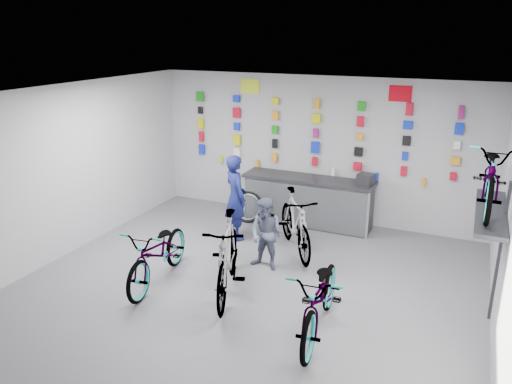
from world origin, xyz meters
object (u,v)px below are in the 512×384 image
at_px(bike_left, 159,253).
at_px(counter, 308,202).
at_px(bike_service, 295,223).
at_px(clerk, 236,197).
at_px(bike_right, 321,298).
at_px(customer, 266,234).
at_px(bike_center, 227,256).

bearing_deg(bike_left, counter, 60.17).
distance_m(bike_left, bike_service, 2.52).
height_order(counter, bike_left, bike_left).
relative_size(counter, clerk, 1.63).
bearing_deg(counter, bike_left, -111.88).
distance_m(bike_right, customer, 2.02).
xyz_separation_m(bike_left, clerk, (0.32, 2.11, 0.32)).
relative_size(bike_left, customer, 1.55).
relative_size(bike_center, clerk, 1.24).
bearing_deg(bike_right, bike_service, 111.88).
height_order(bike_left, customer, customer).
height_order(counter, customer, customer).
bearing_deg(counter, bike_center, -93.44).
bearing_deg(bike_right, clerk, 129.72).
bearing_deg(bike_left, bike_center, -1.28).
height_order(bike_center, bike_service, bike_center).
relative_size(bike_left, bike_service, 1.02).
xyz_separation_m(bike_center, bike_right, (1.61, -0.45, -0.09)).
distance_m(counter, bike_service, 1.42).
xyz_separation_m(bike_left, customer, (1.37, 1.14, 0.12)).
bearing_deg(counter, clerk, -129.56).
bearing_deg(clerk, bike_service, -147.30).
height_order(bike_center, customer, customer).
distance_m(bike_center, customer, 1.03).
bearing_deg(bike_service, clerk, 138.08).
distance_m(bike_center, bike_service, 1.88).
relative_size(bike_service, clerk, 1.14).
bearing_deg(bike_service, bike_right, -97.88).
bearing_deg(bike_right, customer, 128.25).
relative_size(counter, bike_left, 1.40).
height_order(bike_right, clerk, clerk).
xyz_separation_m(bike_center, bike_service, (0.43, 1.83, -0.05)).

